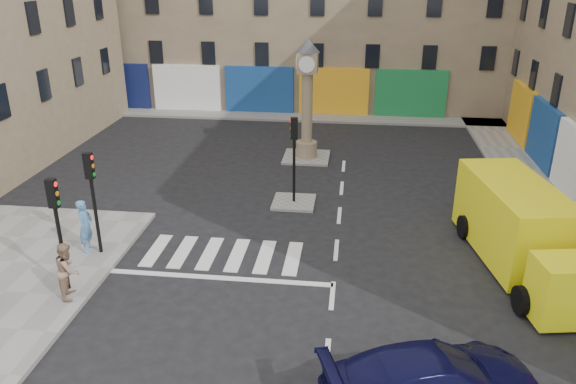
% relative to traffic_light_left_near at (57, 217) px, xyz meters
% --- Properties ---
extents(ground, '(120.00, 120.00, 0.00)m').
position_rel_traffic_light_left_near_xyz_m(ground, '(8.30, -0.20, -2.62)').
color(ground, black).
rests_on(ground, ground).
extents(sidewalk_right, '(2.60, 30.00, 0.15)m').
position_rel_traffic_light_left_near_xyz_m(sidewalk_right, '(17.00, 9.80, -2.55)').
color(sidewalk_right, gray).
rests_on(sidewalk_right, ground).
extents(sidewalk_far, '(32.00, 2.40, 0.15)m').
position_rel_traffic_light_left_near_xyz_m(sidewalk_far, '(4.30, 22.00, -2.55)').
color(sidewalk_far, gray).
rests_on(sidewalk_far, ground).
extents(island_near, '(1.80, 1.80, 0.12)m').
position_rel_traffic_light_left_near_xyz_m(island_near, '(6.30, 7.80, -2.56)').
color(island_near, gray).
rests_on(island_near, ground).
extents(island_far, '(2.40, 2.40, 0.12)m').
position_rel_traffic_light_left_near_xyz_m(island_far, '(6.30, 13.80, -2.56)').
color(island_far, gray).
rests_on(island_far, ground).
extents(traffic_light_left_near, '(0.28, 0.22, 3.70)m').
position_rel_traffic_light_left_near_xyz_m(traffic_light_left_near, '(0.00, 0.00, 0.00)').
color(traffic_light_left_near, black).
rests_on(traffic_light_left_near, sidewalk_left).
extents(traffic_light_left_far, '(0.28, 0.22, 3.70)m').
position_rel_traffic_light_left_near_xyz_m(traffic_light_left_far, '(0.00, 2.40, 0.00)').
color(traffic_light_left_far, black).
rests_on(traffic_light_left_far, sidewalk_left).
extents(traffic_light_island, '(0.28, 0.22, 3.70)m').
position_rel_traffic_light_left_near_xyz_m(traffic_light_island, '(6.30, 7.80, -0.03)').
color(traffic_light_island, black).
rests_on(traffic_light_island, island_near).
extents(clock_pillar, '(1.20, 1.20, 6.10)m').
position_rel_traffic_light_left_near_xyz_m(clock_pillar, '(6.30, 13.80, 0.93)').
color(clock_pillar, '#958361').
rests_on(clock_pillar, island_far).
extents(navy_sedan, '(5.64, 3.75, 1.52)m').
position_rel_traffic_light_left_near_xyz_m(navy_sedan, '(10.80, -3.63, -1.86)').
color(navy_sedan, black).
rests_on(navy_sedan, ground).
extents(yellow_van, '(3.52, 7.67, 2.69)m').
position_rel_traffic_light_left_near_xyz_m(yellow_van, '(14.50, 3.51, -1.28)').
color(yellow_van, '#FEF715').
rests_on(yellow_van, ground).
extents(pedestrian_blue, '(0.47, 0.71, 1.93)m').
position_rel_traffic_light_left_near_xyz_m(pedestrian_blue, '(-0.48, 2.47, -1.51)').
color(pedestrian_blue, '#5082B7').
rests_on(pedestrian_blue, sidewalk_left).
extents(pedestrian_tan, '(0.90, 1.03, 1.81)m').
position_rel_traffic_light_left_near_xyz_m(pedestrian_tan, '(0.30, -0.38, -1.57)').
color(pedestrian_tan, '#99775E').
rests_on(pedestrian_tan, sidewalk_left).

